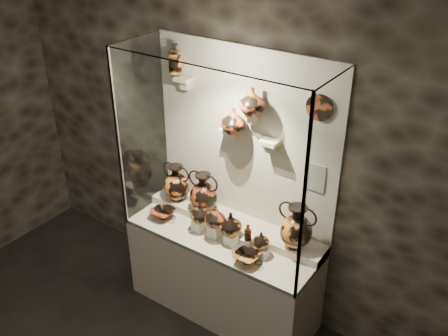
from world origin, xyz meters
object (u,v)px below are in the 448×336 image
Objects in this scene: jug_a at (200,213)px; jug_c at (231,223)px; kylix_right at (247,257)px; ovoid_vase_a at (234,121)px; amphora_right at (296,227)px; jug_b at (215,217)px; amphora_left at (177,183)px; lekythos_small at (248,232)px; kylix_left at (163,213)px; ovoid_vase_b at (252,101)px; jug_e at (261,240)px; amphora_mid at (204,192)px; lekythos_tall at (175,58)px.

jug_c is (0.30, 0.02, 0.00)m from jug_a.
ovoid_vase_a is (-0.38, 0.37, 0.94)m from kylix_right.
amphora_right is 0.67m from jug_b.
amphora_left reaches higher than lekythos_small.
kylix_left is 1.38m from ovoid_vase_b.
ovoid_vase_a is (-0.63, 0.05, 0.73)m from amphora_right.
amphora_left is 1.04m from kylix_right.
lekythos_small is (-0.11, -0.03, 0.05)m from jug_e.
kylix_right is at bearing -96.01° from jug_e.
amphora_mid is 0.42m from kylix_left.
amphora_left is 0.31m from amphora_mid.
jug_b is 0.71× the size of kylix_right.
lekythos_tall is at bearing -172.10° from amphora_mid.
jug_e is 0.66× the size of ovoid_vase_b.
jug_c is (0.13, 0.03, -0.03)m from jug_b.
lekythos_small is (0.19, -0.03, 0.01)m from jug_c.
amphora_mid is at bearing 100.32° from jug_a.
kylix_right is at bearing -25.99° from ovoid_vase_a.
jug_c is at bearing -0.26° from amphora_mid.
jug_e is at bearing -8.59° from kylix_left.
kylix_left is (-0.98, -0.05, -0.10)m from jug_e.
jug_a is 1.30m from lekythos_tall.
ovoid_vase_a is (-0.42, 0.23, 0.84)m from jug_e.
kylix_left is at bearing -117.96° from amphora_mid.
jug_c reaches higher than kylix_left.
amphora_mid is 1.04m from ovoid_vase_b.
ovoid_vase_a reaches higher than amphora_left.
lekythos_small is (-0.32, -0.20, -0.06)m from amphora_right.
kylix_right is at bearing -40.10° from lekythos_small.
ovoid_vase_a is at bearing 36.03° from jug_a.
amphora_left is at bearing 168.50° from jug_c.
amphora_mid is 0.73m from jug_e.
jug_b is 0.68× the size of kylix_left.
jug_c is 0.94× the size of ovoid_vase_a.
amphora_mid is 1.18m from lekythos_tall.
ovoid_vase_b is at bearing 9.23° from kylix_left.
ovoid_vase_a is (0.28, 0.05, 0.74)m from amphora_mid.
lekythos_small is (0.59, -0.21, -0.05)m from amphora_mid.
amphora_right is 2.37× the size of lekythos_small.
amphora_right reaches higher than jug_a.
lekythos_tall is 1.39× the size of ovoid_vase_b.
jug_c is (0.41, -0.18, -0.07)m from amphora_mid.
amphora_right is at bearing 13.51° from ovoid_vase_a.
amphora_mid is at bearing 27.28° from kylix_left.
amphora_mid is 0.45m from jug_c.
jug_b is at bearing -164.74° from jug_c.
ovoid_vase_b is at bearing 6.04° from lekythos_tall.
jug_c is 0.76× the size of kylix_right.
amphora_right is 1.31× the size of lekythos_tall.
ovoid_vase_b reaches higher than amphora_mid.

